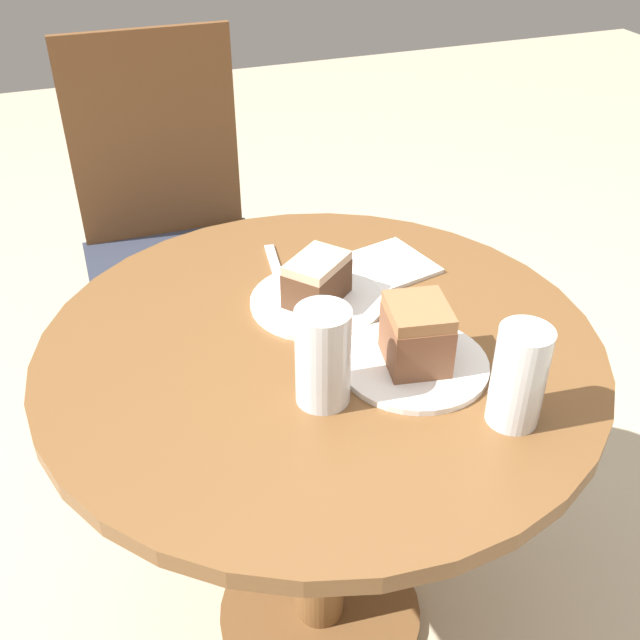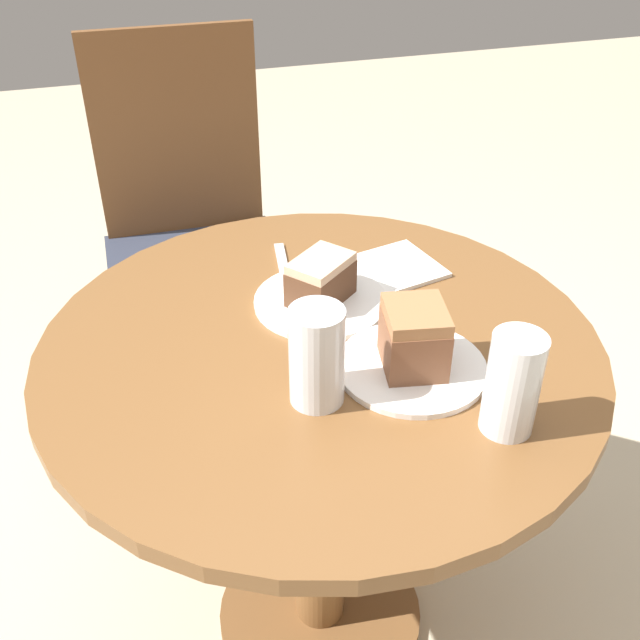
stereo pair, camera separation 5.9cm
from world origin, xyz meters
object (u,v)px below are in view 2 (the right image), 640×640
chair (192,233)px  plate_near (321,301)px  cake_slice_far (414,338)px  glass_water (512,387)px  glass_lemonade (317,362)px  plate_far (412,367)px  cake_slice_near (321,279)px

chair → plate_near: (0.13, -0.74, 0.23)m
chair → cake_slice_far: size_ratio=8.65×
glass_water → cake_slice_far: bearing=116.3°
glass_lemonade → chair: bearing=93.2°
glass_lemonade → glass_water: size_ratio=1.01×
plate_far → glass_water: size_ratio=1.51×
plate_near → glass_water: (0.16, -0.37, 0.07)m
glass_lemonade → glass_water: bearing=-29.6°
cake_slice_near → glass_water: 0.40m
plate_far → glass_lemonade: glass_lemonade is taller
chair → plate_far: (0.21, -0.96, 0.23)m
cake_slice_far → glass_lemonade: (-0.16, -0.02, 0.01)m
chair → cake_slice_far: bearing=-76.7°
cake_slice_near → cake_slice_far: 0.23m
chair → cake_slice_near: size_ratio=7.57×
chair → plate_near: bearing=-79.1°
plate_far → plate_near: bearing=110.4°
cake_slice_far → glass_lemonade: size_ratio=0.77×
cake_slice_near → chair: bearing=100.1°
plate_far → glass_water: bearing=-63.7°
glass_water → plate_near: bearing=112.9°
cake_slice_near → glass_lemonade: 0.25m
cake_slice_far → glass_lemonade: glass_lemonade is taller
plate_near → glass_water: glass_water is taller
chair → glass_lemonade: 1.02m
plate_far → glass_lemonade: 0.17m
cake_slice_far → glass_water: glass_water is taller
chair → cake_slice_near: 0.80m
glass_lemonade → cake_slice_far: bearing=7.9°
cake_slice_near → glass_water: size_ratio=0.88×
cake_slice_near → glass_lemonade: size_ratio=0.88×
plate_near → plate_far: same height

